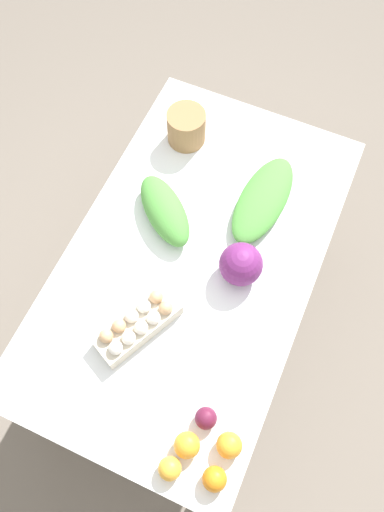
% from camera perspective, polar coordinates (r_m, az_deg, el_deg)
% --- Properties ---
extents(ground_plane, '(8.00, 8.00, 0.00)m').
position_cam_1_polar(ground_plane, '(2.41, 0.00, -7.58)').
color(ground_plane, '#70665B').
extents(dining_table, '(1.40, 0.82, 0.75)m').
position_cam_1_polar(dining_table, '(1.79, 0.00, -1.61)').
color(dining_table, silver).
rests_on(dining_table, ground_plane).
extents(cabbage_purple, '(0.14, 0.14, 0.14)m').
position_cam_1_polar(cabbage_purple, '(1.62, 5.61, -0.95)').
color(cabbage_purple, '#6B2366').
rests_on(cabbage_purple, dining_table).
extents(egg_carton, '(0.30, 0.22, 0.09)m').
position_cam_1_polar(egg_carton, '(1.58, -6.28, -7.78)').
color(egg_carton, beige).
rests_on(egg_carton, dining_table).
extents(paper_bag, '(0.14, 0.14, 0.13)m').
position_cam_1_polar(paper_bag, '(1.91, -0.65, 14.52)').
color(paper_bag, '#997047').
rests_on(paper_bag, dining_table).
extents(greens_bunch_kale, '(0.29, 0.31, 0.10)m').
position_cam_1_polar(greens_bunch_kale, '(1.73, -3.14, 5.23)').
color(greens_bunch_kale, '#4C933D').
rests_on(greens_bunch_kale, dining_table).
extents(greens_bunch_beet_tops, '(0.39, 0.19, 0.07)m').
position_cam_1_polar(greens_bunch_beet_tops, '(1.78, 8.12, 6.41)').
color(greens_bunch_beet_tops, '#4C933D').
rests_on(greens_bunch_beet_tops, dining_table).
extents(beet_root, '(0.07, 0.07, 0.07)m').
position_cam_1_polar(beet_root, '(1.53, 1.60, -18.04)').
color(beet_root, '#5B1933').
rests_on(beet_root, dining_table).
extents(orange_0, '(0.08, 0.08, 0.08)m').
position_cam_1_polar(orange_0, '(1.52, -0.57, -20.80)').
color(orange_0, orange).
rests_on(orange_0, dining_table).
extents(orange_1, '(0.07, 0.07, 0.07)m').
position_cam_1_polar(orange_1, '(1.52, -2.56, -23.10)').
color(orange_1, '#F9A833').
rests_on(orange_1, dining_table).
extents(orange_2, '(0.08, 0.08, 0.08)m').
position_cam_1_polar(orange_2, '(1.52, 4.28, -20.76)').
color(orange_2, orange).
rests_on(orange_2, dining_table).
extents(orange_3, '(0.07, 0.07, 0.07)m').
position_cam_1_polar(orange_3, '(1.52, 2.60, -24.11)').
color(orange_3, orange).
rests_on(orange_3, dining_table).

